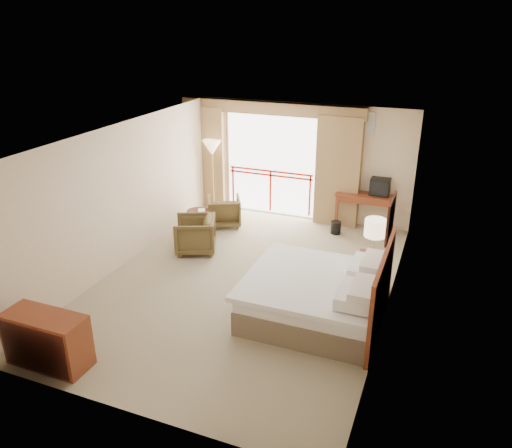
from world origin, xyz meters
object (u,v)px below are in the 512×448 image
at_px(bed, 318,296).
at_px(armchair_far, 224,225).
at_px(tv, 380,187).
at_px(table_lamp, 375,229).
at_px(desk, 365,200).
at_px(nightstand, 370,274).
at_px(floor_lamp, 212,150).
at_px(wastebasket, 336,227).
at_px(side_table, 198,218).
at_px(armchair_near, 196,251).
at_px(dresser, 47,340).

xyz_separation_m(bed, armchair_far, (-3.01, 2.92, -0.38)).
bearing_deg(tv, armchair_far, -169.58).
xyz_separation_m(table_lamp, desk, (-0.63, 2.83, -0.52)).
relative_size(nightstand, desk, 0.52).
relative_size(nightstand, floor_lamp, 0.37).
xyz_separation_m(wastebasket, floor_lamp, (-3.16, 0.32, 1.37)).
relative_size(tv, wastebasket, 1.50).
height_order(tv, side_table, tv).
bearing_deg(armchair_far, wastebasket, 162.19).
bearing_deg(armchair_far, armchair_near, 63.65).
height_order(desk, dresser, desk).
bearing_deg(armchair_far, side_table, 37.47).
height_order(nightstand, dresser, dresser).
bearing_deg(bed, dresser, -141.23).
distance_m(nightstand, armchair_far, 4.07).
xyz_separation_m(tv, wastebasket, (-0.80, -0.58, -0.87)).
relative_size(bed, tv, 5.03).
distance_m(wastebasket, armchair_far, 2.56).
relative_size(armchair_near, floor_lamp, 0.46).
xyz_separation_m(nightstand, dresser, (-3.77, -3.66, 0.06)).
xyz_separation_m(bed, tv, (0.31, 3.95, 0.63)).
bearing_deg(side_table, armchair_near, -66.58).
relative_size(desk, wastebasket, 4.47).
relative_size(nightstand, side_table, 1.22).
relative_size(tv, side_table, 0.78).
height_order(tv, dresser, tv).
distance_m(bed, desk, 4.02).
distance_m(nightstand, dresser, 5.25).
relative_size(tv, armchair_near, 0.52).
xyz_separation_m(table_lamp, tv, (-0.33, 2.77, -0.15)).
distance_m(nightstand, tv, 2.92).
bearing_deg(nightstand, armchair_far, 149.79).
relative_size(bed, wastebasket, 7.57).
bearing_deg(armchair_near, side_table, 179.68).
bearing_deg(dresser, bed, 39.68).
bearing_deg(dresser, nightstand, 45.04).
distance_m(bed, table_lamp, 1.56).
distance_m(bed, armchair_near, 3.31).
distance_m(bed, nightstand, 1.30).
distance_m(wastebasket, side_table, 3.05).
bearing_deg(dresser, tv, 62.90).
bearing_deg(armchair_far, tv, 169.25).
relative_size(armchair_near, dresser, 0.69).
distance_m(desk, tv, 0.48).
relative_size(armchair_near, side_table, 1.50).
distance_m(armchair_near, floor_lamp, 2.82).
relative_size(wastebasket, armchair_far, 0.38).
relative_size(nightstand, armchair_far, 0.88).
xyz_separation_m(armchair_far, side_table, (-0.31, -0.68, 0.37)).
bearing_deg(table_lamp, nightstand, -90.00).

